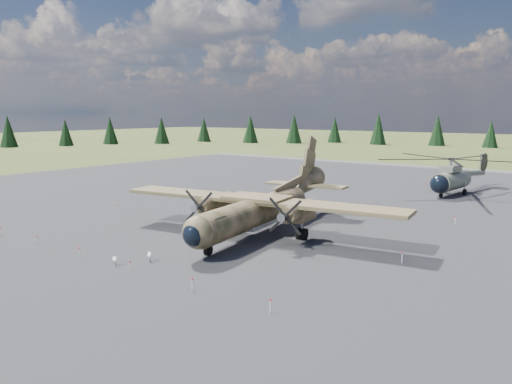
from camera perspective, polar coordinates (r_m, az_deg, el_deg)
The scene contains 8 objects.
ground at distance 47.08m, azimuth -2.90°, elevation -4.61°, with size 500.00×500.00×0.00m, color #505A28.
apron at distance 54.96m, azimuth 3.76°, elevation -2.63°, with size 120.00×120.00×0.04m, color #58575C.
transport_plane at distance 46.22m, azimuth 0.69°, elevation -1.53°, with size 27.77×25.06×9.14m.
helicopter_near at distance 72.65m, azimuth 21.51°, elevation 2.49°, with size 21.91×24.44×5.07m.
info_placard_left at distance 38.34m, azimuth -15.82°, elevation -7.44°, with size 0.44×0.19×0.69m.
info_placard_right at distance 38.68m, azimuth -12.06°, elevation -7.10°, with size 0.49×0.29×0.73m.
barrier_fence at distance 47.19m, azimuth -3.39°, elevation -3.95°, with size 33.12×29.62×0.85m.
treeline at distance 51.57m, azimuth -0.22°, elevation 2.02°, with size 305.19×298.85×10.98m.
Camera 1 is at (29.16, -35.24, 11.12)m, focal length 35.00 mm.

